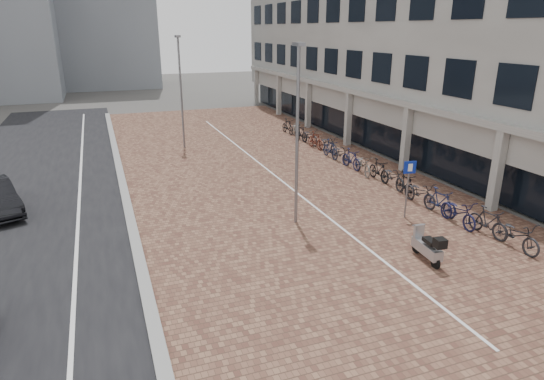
# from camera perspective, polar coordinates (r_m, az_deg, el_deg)

# --- Properties ---
(ground) EXTENTS (140.00, 140.00, 0.00)m
(ground) POSITION_cam_1_polar(r_m,az_deg,el_deg) (13.20, 9.37, -13.44)
(ground) COLOR #474442
(ground) RESTS_ON ground
(plaza_brick) EXTENTS (14.50, 42.00, 0.04)m
(plaza_brick) POSITION_cam_1_polar(r_m,az_deg,el_deg) (23.97, -0.52, 2.03)
(plaza_brick) COLOR brown
(plaza_brick) RESTS_ON ground
(street_asphalt) EXTENTS (8.00, 50.00, 0.03)m
(street_asphalt) POSITION_cam_1_polar(r_m,az_deg,el_deg) (22.90, -27.37, -1.03)
(street_asphalt) COLOR black
(street_asphalt) RESTS_ON ground
(curb) EXTENTS (0.35, 42.00, 0.14)m
(curb) POSITION_cam_1_polar(r_m,az_deg,el_deg) (22.66, -17.65, 0.24)
(curb) COLOR gray
(curb) RESTS_ON ground
(lane_line) EXTENTS (0.12, 44.00, 0.00)m
(lane_line) POSITION_cam_1_polar(r_m,az_deg,el_deg) (22.70, -22.41, -0.42)
(lane_line) COLOR white
(lane_line) RESTS_ON street_asphalt
(parking_line) EXTENTS (0.10, 30.00, 0.00)m
(parking_line) POSITION_cam_1_polar(r_m,az_deg,el_deg) (24.03, -0.07, 2.13)
(parking_line) COLOR white
(parking_line) RESTS_ON plaza_brick
(office_building) EXTENTS (8.40, 40.00, 15.00)m
(office_building) POSITION_cam_1_polar(r_m,az_deg,el_deg) (31.72, 17.00, 20.86)
(office_building) COLOR #A4A49F
(office_building) RESTS_ON ground
(scooter_front) EXTENTS (0.63, 1.58, 1.06)m
(scooter_front) POSITION_cam_1_polar(r_m,az_deg,el_deg) (15.70, 18.38, -6.47)
(scooter_front) COLOR #9D9DA1
(scooter_front) RESTS_ON ground
(parking_sign) EXTENTS (0.48, 0.13, 2.32)m
(parking_sign) POSITION_cam_1_polar(r_m,az_deg,el_deg) (18.59, 16.27, 1.10)
(parking_sign) COLOR slate
(parking_sign) RESTS_ON ground
(lamp_near) EXTENTS (0.12, 0.12, 6.54)m
(lamp_near) POSITION_cam_1_polar(r_m,az_deg,el_deg) (16.99, 3.08, 6.23)
(lamp_near) COLOR slate
(lamp_near) RESTS_ON ground
(lamp_far) EXTENTS (0.12, 0.12, 6.61)m
(lamp_far) POSITION_cam_1_polar(r_m,az_deg,el_deg) (29.13, -11.00, 11.39)
(lamp_far) COLOR gray
(lamp_far) RESTS_ON ground
(bike_row) EXTENTS (1.31, 21.42, 1.05)m
(bike_row) POSITION_cam_1_polar(r_m,az_deg,el_deg) (24.58, 10.75, 3.37)
(bike_row) COLOR black
(bike_row) RESTS_ON ground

